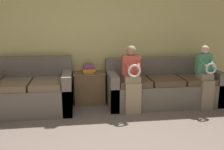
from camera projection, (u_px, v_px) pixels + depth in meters
wall_back at (93, 38)px, 5.02m from camera, size 6.93×0.06×2.55m
couch_main at (162, 87)px, 4.93m from camera, size 2.18×0.87×0.88m
couch_side at (33, 92)px, 4.55m from camera, size 1.43×0.97×0.94m
child_left_seated at (132, 76)px, 4.42m from camera, size 0.33×0.38×1.18m
child_right_seated at (205, 74)px, 4.60m from camera, size 0.27×0.37×1.17m
side_shelf at (90, 87)px, 4.96m from camera, size 0.61×0.43×0.61m
book_stack at (89, 68)px, 4.87m from camera, size 0.24×0.32×0.18m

